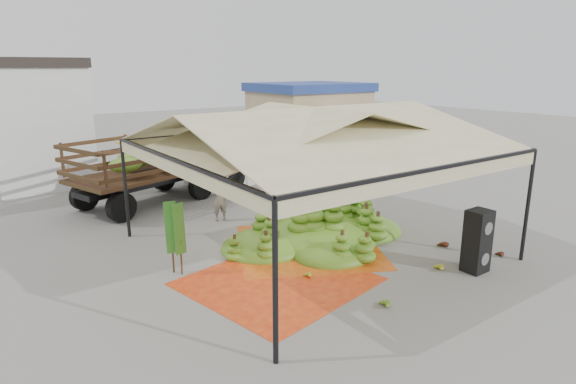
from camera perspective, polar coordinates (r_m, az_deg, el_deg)
ground at (r=13.98m, az=2.93°, el=-6.56°), size 90.00×90.00×0.00m
canopy_tent at (r=13.15m, az=3.12°, el=6.97°), size 8.10×8.10×4.00m
building_tan at (r=29.59m, az=2.50°, el=8.88°), size 6.30×5.30×4.10m
tarp_left at (r=11.87m, az=-1.23°, el=-10.53°), size 4.60×4.46×0.01m
tarp_right at (r=14.07m, az=2.40°, el=-6.38°), size 5.37×5.45×0.01m
banana_heap at (r=14.39m, az=3.90°, el=-3.20°), size 6.14×5.07×1.30m
hand_yellow_a at (r=12.98m, az=17.17°, el=-8.43°), size 0.61×0.57×0.22m
hand_yellow_b at (r=12.01m, az=2.08°, el=-9.80°), size 0.39×0.33×0.17m
hand_red_a at (r=14.48m, az=23.61°, el=-6.67°), size 0.52×0.49×0.19m
hand_red_b at (r=14.56m, az=17.76°, el=-5.91°), size 0.54×0.46×0.23m
hand_green at (r=10.85m, az=11.07°, el=-12.77°), size 0.59×0.54×0.22m
hanging_bunches at (r=14.18m, az=12.44°, el=4.43°), size 4.74×0.24×0.20m
speaker_stack at (r=13.03m, az=21.51°, el=-5.43°), size 0.59×0.52×1.62m
banana_leaves at (r=12.98m, az=-12.76°, el=-8.65°), size 0.96×1.36×3.70m
vendor at (r=16.27m, az=-8.14°, el=-0.85°), size 0.61×0.46×1.49m
truck_left at (r=19.52m, az=-13.35°, el=4.04°), size 7.91×4.67×2.57m
truck_right at (r=24.79m, az=3.90°, el=6.55°), size 7.82×4.73×2.54m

